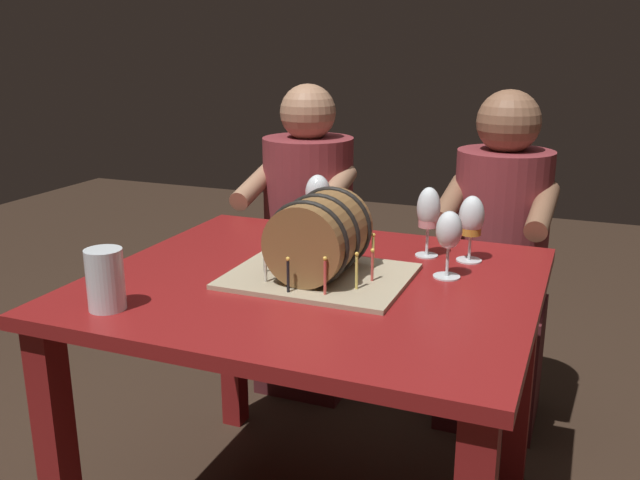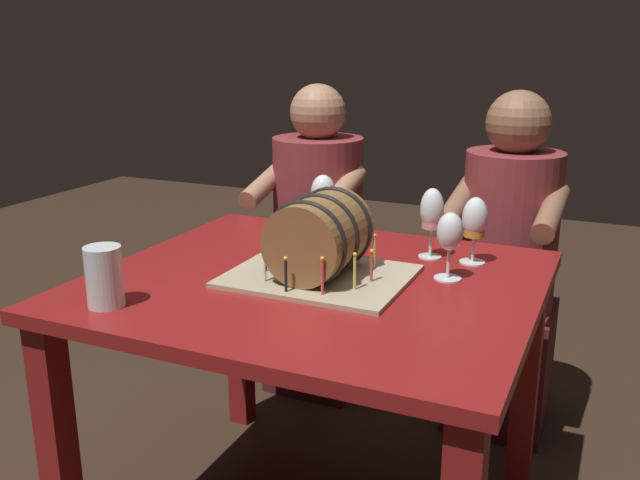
{
  "view_description": "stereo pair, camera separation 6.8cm",
  "coord_description": "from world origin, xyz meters",
  "px_view_note": "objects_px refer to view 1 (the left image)",
  "views": [
    {
      "loc": [
        0.63,
        -1.53,
        1.34
      ],
      "look_at": [
        0.01,
        0.0,
        0.86
      ],
      "focal_mm": 38.76,
      "sensor_mm": 36.0,
      "label": 1
    },
    {
      "loc": [
        0.69,
        -1.51,
        1.34
      ],
      "look_at": [
        0.01,
        0.0,
        0.86
      ],
      "focal_mm": 38.76,
      "sensor_mm": 36.0,
      "label": 2
    }
  ],
  "objects_px": {
    "wine_glass_rose": "(428,212)",
    "wine_glass_amber": "(471,220)",
    "person_seated_left": "(308,253)",
    "dining_table": "(315,322)",
    "barrel_cake": "(320,241)",
    "wine_glass_empty": "(449,232)",
    "person_seated_right": "(497,278)",
    "beer_pint": "(105,281)",
    "wine_glass_white": "(318,195)"
  },
  "relations": [
    {
      "from": "dining_table",
      "to": "person_seated_right",
      "type": "height_order",
      "value": "person_seated_right"
    },
    {
      "from": "wine_glass_rose",
      "to": "person_seated_left",
      "type": "relative_size",
      "value": 0.16
    },
    {
      "from": "dining_table",
      "to": "wine_glass_empty",
      "type": "relative_size",
      "value": 6.35
    },
    {
      "from": "wine_glass_amber",
      "to": "person_seated_right",
      "type": "bearing_deg",
      "value": 88.05
    },
    {
      "from": "wine_glass_amber",
      "to": "person_seated_right",
      "type": "distance_m",
      "value": 0.61
    },
    {
      "from": "barrel_cake",
      "to": "person_seated_right",
      "type": "height_order",
      "value": "person_seated_right"
    },
    {
      "from": "wine_glass_amber",
      "to": "wine_glass_empty",
      "type": "bearing_deg",
      "value": -100.24
    },
    {
      "from": "wine_glass_rose",
      "to": "beer_pint",
      "type": "xyz_separation_m",
      "value": [
        -0.57,
        -0.65,
        -0.06
      ]
    },
    {
      "from": "wine_glass_empty",
      "to": "person_seated_right",
      "type": "xyz_separation_m",
      "value": [
        0.05,
        0.67,
        -0.33
      ]
    },
    {
      "from": "wine_glass_amber",
      "to": "person_seated_right",
      "type": "xyz_separation_m",
      "value": [
        0.02,
        0.51,
        -0.33
      ]
    },
    {
      "from": "person_seated_right",
      "to": "dining_table",
      "type": "bearing_deg",
      "value": -113.98
    },
    {
      "from": "beer_pint",
      "to": "person_seated_right",
      "type": "distance_m",
      "value": 1.39
    },
    {
      "from": "wine_glass_amber",
      "to": "person_seated_right",
      "type": "relative_size",
      "value": 0.15
    },
    {
      "from": "wine_glass_white",
      "to": "wine_glass_rose",
      "type": "bearing_deg",
      "value": -13.26
    },
    {
      "from": "wine_glass_rose",
      "to": "wine_glass_amber",
      "type": "bearing_deg",
      "value": -0.2
    },
    {
      "from": "wine_glass_empty",
      "to": "person_seated_right",
      "type": "height_order",
      "value": "person_seated_right"
    },
    {
      "from": "dining_table",
      "to": "wine_glass_white",
      "type": "distance_m",
      "value": 0.47
    },
    {
      "from": "dining_table",
      "to": "person_seated_left",
      "type": "bearing_deg",
      "value": 113.97
    },
    {
      "from": "wine_glass_empty",
      "to": "beer_pint",
      "type": "relative_size",
      "value": 1.24
    },
    {
      "from": "wine_glass_rose",
      "to": "wine_glass_empty",
      "type": "distance_m",
      "value": 0.18
    },
    {
      "from": "wine_glass_amber",
      "to": "person_seated_left",
      "type": "xyz_separation_m",
      "value": [
        -0.69,
        0.51,
        -0.32
      ]
    },
    {
      "from": "person_seated_left",
      "to": "barrel_cake",
      "type": "bearing_deg",
      "value": -65.2
    },
    {
      "from": "dining_table",
      "to": "wine_glass_rose",
      "type": "height_order",
      "value": "wine_glass_rose"
    },
    {
      "from": "barrel_cake",
      "to": "beer_pint",
      "type": "bearing_deg",
      "value": -134.34
    },
    {
      "from": "wine_glass_amber",
      "to": "dining_table",
      "type": "bearing_deg",
      "value": -139.85
    },
    {
      "from": "wine_glass_amber",
      "to": "beer_pint",
      "type": "relative_size",
      "value": 1.3
    },
    {
      "from": "wine_glass_empty",
      "to": "beer_pint",
      "type": "distance_m",
      "value": 0.83
    },
    {
      "from": "dining_table",
      "to": "barrel_cake",
      "type": "height_order",
      "value": "barrel_cake"
    },
    {
      "from": "barrel_cake",
      "to": "wine_glass_white",
      "type": "relative_size",
      "value": 2.35
    },
    {
      "from": "dining_table",
      "to": "barrel_cake",
      "type": "bearing_deg",
      "value": 19.41
    },
    {
      "from": "wine_glass_white",
      "to": "beer_pint",
      "type": "bearing_deg",
      "value": -105.85
    },
    {
      "from": "wine_glass_rose",
      "to": "person_seated_left",
      "type": "distance_m",
      "value": 0.84
    },
    {
      "from": "person_seated_left",
      "to": "wine_glass_amber",
      "type": "bearing_deg",
      "value": -36.56
    },
    {
      "from": "wine_glass_rose",
      "to": "wine_glass_amber",
      "type": "height_order",
      "value": "wine_glass_rose"
    },
    {
      "from": "person_seated_left",
      "to": "person_seated_right",
      "type": "relative_size",
      "value": 1.0
    },
    {
      "from": "wine_glass_empty",
      "to": "person_seated_left",
      "type": "height_order",
      "value": "person_seated_left"
    },
    {
      "from": "wine_glass_rose",
      "to": "person_seated_left",
      "type": "bearing_deg",
      "value": 138.24
    },
    {
      "from": "barrel_cake",
      "to": "wine_glass_rose",
      "type": "xyz_separation_m",
      "value": [
        0.21,
        0.28,
        0.03
      ]
    },
    {
      "from": "barrel_cake",
      "to": "person_seated_left",
      "type": "distance_m",
      "value": 0.93
    },
    {
      "from": "wine_glass_rose",
      "to": "person_seated_right",
      "type": "distance_m",
      "value": 0.63
    },
    {
      "from": "wine_glass_empty",
      "to": "beer_pint",
      "type": "bearing_deg",
      "value": -143.12
    },
    {
      "from": "wine_glass_amber",
      "to": "beer_pint",
      "type": "distance_m",
      "value": 0.95
    },
    {
      "from": "wine_glass_empty",
      "to": "barrel_cake",
      "type": "bearing_deg",
      "value": -157.4
    },
    {
      "from": "wine_glass_amber",
      "to": "wine_glass_rose",
      "type": "bearing_deg",
      "value": 179.8
    },
    {
      "from": "dining_table",
      "to": "wine_glass_empty",
      "type": "bearing_deg",
      "value": 22.48
    },
    {
      "from": "wine_glass_amber",
      "to": "person_seated_left",
      "type": "distance_m",
      "value": 0.92
    },
    {
      "from": "wine_glass_white",
      "to": "person_seated_right",
      "type": "height_order",
      "value": "person_seated_right"
    },
    {
      "from": "wine_glass_amber",
      "to": "wine_glass_white",
      "type": "bearing_deg",
      "value": 169.87
    },
    {
      "from": "barrel_cake",
      "to": "wine_glass_empty",
      "type": "xyz_separation_m",
      "value": [
        0.3,
        0.12,
        0.02
      ]
    },
    {
      "from": "barrel_cake",
      "to": "dining_table",
      "type": "bearing_deg",
      "value": -160.59
    }
  ]
}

